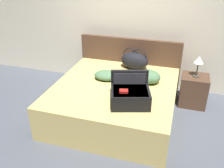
# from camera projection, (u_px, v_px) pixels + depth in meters

# --- Properties ---
(ground_plane) EXTENTS (12.00, 12.00, 0.00)m
(ground_plane) POSITION_uv_depth(u_px,v_px,m) (107.00, 129.00, 3.64)
(ground_plane) COLOR #4C515B
(back_wall) EXTENTS (8.00, 0.10, 2.60)m
(back_wall) POSITION_uv_depth(u_px,v_px,m) (134.00, 18.00, 4.43)
(back_wall) COLOR beige
(back_wall) RESTS_ON ground
(bed) EXTENTS (1.83, 1.89, 0.53)m
(bed) POSITION_uv_depth(u_px,v_px,m) (115.00, 100.00, 3.85)
(bed) COLOR tan
(bed) RESTS_ON ground
(headboard) EXTENTS (1.87, 0.08, 0.99)m
(headboard) POSITION_uv_depth(u_px,v_px,m) (129.00, 64.00, 4.58)
(headboard) COLOR #4C3323
(headboard) RESTS_ON ground
(hard_case_large) EXTENTS (0.62, 0.58, 0.40)m
(hard_case_large) POSITION_uv_depth(u_px,v_px,m) (130.00, 94.00, 3.23)
(hard_case_large) COLOR black
(hard_case_large) RESTS_ON bed
(duffel_bag) EXTENTS (0.52, 0.34, 0.37)m
(duffel_bag) POSITION_uv_depth(u_px,v_px,m) (135.00, 60.00, 4.24)
(duffel_bag) COLOR black
(duffel_bag) RESTS_ON bed
(pillow_near_headboard) EXTENTS (0.42, 0.36, 0.20)m
(pillow_near_headboard) POSITION_uv_depth(u_px,v_px,m) (148.00, 77.00, 3.78)
(pillow_near_headboard) COLOR #4C724C
(pillow_near_headboard) RESTS_ON bed
(pillow_center_head) EXTENTS (0.43, 0.34, 0.14)m
(pillow_center_head) POSITION_uv_depth(u_px,v_px,m) (106.00, 75.00, 3.90)
(pillow_center_head) COLOR #4C724C
(pillow_center_head) RESTS_ON bed
(nightstand) EXTENTS (0.44, 0.40, 0.53)m
(nightstand) POSITION_uv_depth(u_px,v_px,m) (193.00, 90.00, 4.13)
(nightstand) COLOR #4C3323
(nightstand) RESTS_ON ground
(table_lamp) EXTENTS (0.16, 0.16, 0.36)m
(table_lamp) POSITION_uv_depth(u_px,v_px,m) (199.00, 61.00, 3.88)
(table_lamp) COLOR #3F3833
(table_lamp) RESTS_ON nightstand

